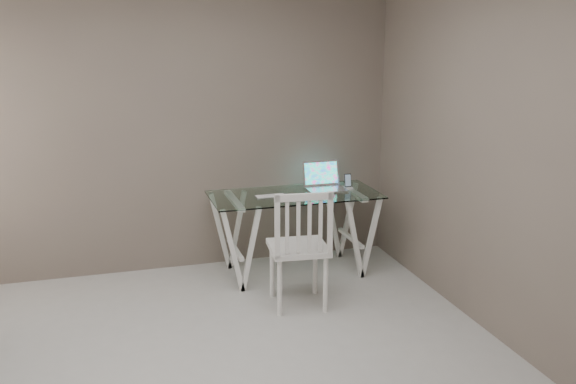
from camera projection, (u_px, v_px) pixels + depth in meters
name	position (u px, v px, depth m)	size (l,w,h in m)	color
room	(211.00, 116.00, 3.54)	(4.50, 4.52, 2.71)	#AAA7A3
desk	(294.00, 233.00, 5.80)	(1.50, 0.70, 0.75)	silver
chair	(300.00, 244.00, 5.01)	(0.50, 0.50, 0.99)	silver
laptop	(324.00, 182.00, 5.88)	(0.35, 0.30, 0.24)	silver
keyboard	(271.00, 196.00, 5.62)	(0.27, 0.12, 0.01)	silver
mouse	(297.00, 197.00, 5.56)	(0.11, 0.06, 0.03)	white
phone_dock	(348.00, 185.00, 5.89)	(0.07, 0.07, 0.14)	white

